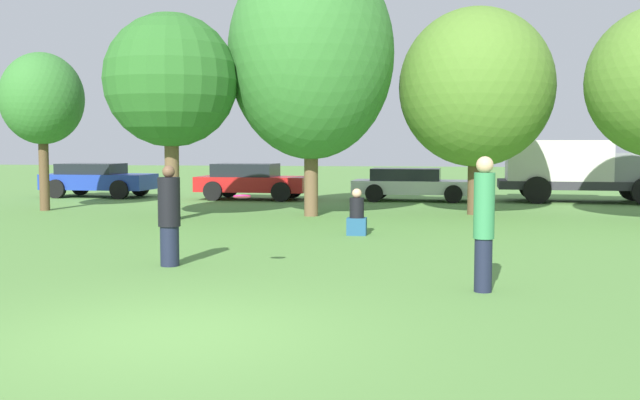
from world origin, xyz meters
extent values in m
plane|color=#54843D|center=(0.00, 0.00, 0.00)|extent=(120.00, 120.00, 0.00)
cylinder|color=#191E33|center=(-1.54, 4.37, 0.34)|extent=(0.32, 0.32, 0.68)
cylinder|color=black|center=(-1.54, 4.37, 1.09)|extent=(0.37, 0.37, 0.83)
sphere|color=brown|center=(-1.54, 4.37, 1.60)|extent=(0.21, 0.21, 0.21)
cylinder|color=#191E33|center=(3.55, 2.89, 0.38)|extent=(0.25, 0.25, 0.75)
cylinder|color=#337F4C|center=(3.55, 2.89, 1.21)|extent=(0.29, 0.29, 0.92)
sphere|color=tan|center=(3.55, 2.89, 1.78)|extent=(0.24, 0.24, 0.24)
cylinder|color=#F21E72|center=(-0.15, 3.88, 1.23)|extent=(0.28, 0.27, 0.09)
cube|color=navy|center=(1.18, 9.09, 0.20)|extent=(0.44, 0.36, 0.39)
cylinder|color=black|center=(1.18, 9.09, 0.62)|extent=(0.33, 0.33, 0.46)
sphere|color=tan|center=(1.18, 9.09, 0.95)|extent=(0.22, 0.22, 0.22)
cylinder|color=brown|center=(-8.98, 13.87, 1.38)|extent=(0.30, 0.30, 2.75)
ellipsoid|color=#33702D|center=(-8.98, 13.87, 3.45)|extent=(2.52, 2.52, 2.80)
cylinder|color=brown|center=(-4.10, 11.71, 1.39)|extent=(0.39, 0.39, 2.78)
sphere|color=#286023|center=(-4.10, 11.71, 3.76)|extent=(3.58, 3.58, 3.58)
cylinder|color=brown|center=(-0.55, 13.33, 1.65)|extent=(0.40, 0.40, 3.30)
ellipsoid|color=#33702D|center=(-0.55, 13.33, 4.58)|extent=(4.68, 4.68, 5.93)
cylinder|color=brown|center=(4.10, 14.48, 1.23)|extent=(0.41, 0.41, 2.46)
ellipsoid|color=#4C7528|center=(4.10, 14.48, 3.69)|extent=(4.45, 4.45, 4.58)
cube|color=#1E389E|center=(-9.85, 19.59, 0.60)|extent=(4.24, 1.99, 0.59)
cube|color=black|center=(-10.16, 19.61, 1.10)|extent=(2.36, 1.69, 0.40)
cylinder|color=black|center=(-8.52, 20.42, 0.36)|extent=(0.72, 0.25, 0.71)
cylinder|color=black|center=(-8.61, 18.63, 0.36)|extent=(0.72, 0.25, 0.71)
cylinder|color=black|center=(-11.09, 20.55, 0.36)|extent=(0.72, 0.25, 0.71)
cylinder|color=black|center=(-11.18, 18.76, 0.36)|extent=(0.72, 0.25, 0.71)
cube|color=red|center=(-3.64, 19.27, 0.58)|extent=(4.18, 2.00, 0.55)
cube|color=black|center=(-3.95, 19.28, 1.09)|extent=(2.33, 1.69, 0.47)
cylinder|color=black|center=(-2.33, 20.10, 0.35)|extent=(0.71, 0.25, 0.70)
cylinder|color=black|center=(-2.42, 18.31, 0.35)|extent=(0.71, 0.25, 0.70)
cylinder|color=black|center=(-4.87, 20.23, 0.35)|extent=(0.71, 0.25, 0.70)
cylinder|color=black|center=(-4.96, 18.44, 0.35)|extent=(0.71, 0.25, 0.70)
cube|color=silver|center=(2.29, 19.47, 0.50)|extent=(4.53, 1.92, 0.47)
cube|color=black|center=(1.95, 19.49, 0.96)|extent=(2.52, 1.62, 0.43)
cylinder|color=black|center=(3.71, 20.26, 0.32)|extent=(0.64, 0.25, 0.63)
cylinder|color=black|center=(3.62, 18.56, 0.32)|extent=(0.64, 0.25, 0.63)
cylinder|color=black|center=(0.95, 20.39, 0.32)|extent=(0.64, 0.25, 0.63)
cylinder|color=black|center=(0.87, 18.69, 0.32)|extent=(0.64, 0.25, 0.63)
cube|color=#2D2D33|center=(8.07, 19.77, 0.62)|extent=(5.75, 2.38, 0.30)
cube|color=slate|center=(9.82, 19.68, 1.26)|extent=(1.90, 2.08, 0.98)
cube|color=beige|center=(7.28, 19.81, 1.48)|extent=(3.60, 2.27, 1.41)
cylinder|color=black|center=(10.10, 20.72, 0.47)|extent=(0.95, 0.34, 0.94)
cylinder|color=black|center=(6.57, 20.89, 0.47)|extent=(0.95, 0.34, 0.94)
cylinder|color=black|center=(6.47, 18.80, 0.47)|extent=(0.95, 0.34, 0.94)
camera|label=1|loc=(2.79, -7.63, 2.07)|focal=41.87mm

